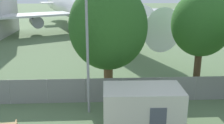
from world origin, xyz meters
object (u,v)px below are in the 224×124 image
at_px(tree_left_of_cabin, 108,27).
at_px(tree_behind_benches, 201,24).
at_px(airplane, 85,10).
at_px(portable_cabin, 142,110).

bearing_deg(tree_left_of_cabin, tree_behind_benches, 10.96).
xyz_separation_m(airplane, tree_behind_benches, (10.08, -25.18, 1.12)).
height_order(portable_cabin, tree_behind_benches, tree_behind_benches).
height_order(airplane, tree_behind_benches, airplane).
distance_m(tree_left_of_cabin, tree_behind_benches, 7.31).
distance_m(portable_cabin, tree_left_of_cabin, 6.77).
relative_size(portable_cabin, tree_left_of_cabin, 0.53).
distance_m(airplane, tree_left_of_cabin, 26.75).
xyz_separation_m(portable_cabin, tree_left_of_cabin, (-1.63, 5.43, 3.68)).
bearing_deg(tree_behind_benches, airplane, 111.83).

